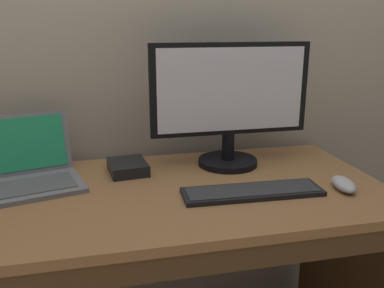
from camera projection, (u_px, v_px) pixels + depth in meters
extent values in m
cube|color=olive|center=(156.00, 194.00, 1.28)|extent=(1.44, 0.68, 0.03)
cube|color=#4E351E|center=(347.00, 271.00, 1.53)|extent=(0.03, 0.63, 0.72)
cube|color=#4E351E|center=(175.00, 265.00, 0.98)|extent=(1.38, 0.02, 0.06)
cube|color=slate|center=(30.00, 187.00, 1.27)|extent=(0.36, 0.29, 0.01)
cube|color=#505054|center=(30.00, 186.00, 1.26)|extent=(0.29, 0.20, 0.00)
cube|color=slate|center=(21.00, 144.00, 1.36)|extent=(0.31, 0.14, 0.19)
cube|color=#23935B|center=(21.00, 144.00, 1.36)|extent=(0.28, 0.12, 0.17)
cylinder|color=black|center=(228.00, 162.00, 1.50)|extent=(0.21, 0.21, 0.02)
cylinder|color=black|center=(228.00, 146.00, 1.48)|extent=(0.04, 0.04, 0.10)
cube|color=black|center=(231.00, 89.00, 1.41)|extent=(0.56, 0.02, 0.31)
cube|color=silver|center=(232.00, 90.00, 1.40)|extent=(0.51, 0.00, 0.28)
cube|color=black|center=(252.00, 192.00, 1.24)|extent=(0.43, 0.13, 0.01)
cube|color=#2D2D30|center=(252.00, 189.00, 1.24)|extent=(0.40, 0.11, 0.00)
ellipsoid|color=#B7B7BC|center=(343.00, 184.00, 1.27)|extent=(0.08, 0.13, 0.04)
cube|color=black|center=(128.00, 167.00, 1.42)|extent=(0.14, 0.16, 0.04)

